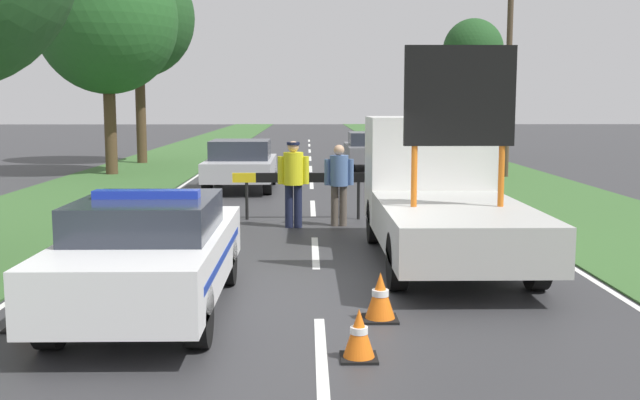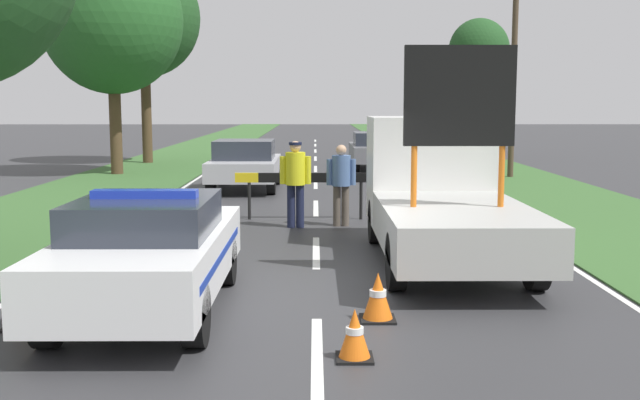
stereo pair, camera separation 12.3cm
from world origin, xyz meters
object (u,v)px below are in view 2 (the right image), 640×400
roadside_tree_near_left (144,18)px  traffic_cone_near_police (27,299)px  queued_car_sedan_silver (245,164)px  traffic_cone_near_truck (378,297)px  utility_pole (514,71)px  work_truck (440,192)px  queued_car_suv_grey (374,150)px  road_barrier (305,181)px  roadside_tree_near_right (112,20)px  roadside_tree_mid_right (479,52)px  traffic_cone_centre_front (355,334)px  police_officer (295,176)px  pedestrian_civilian (341,179)px  police_car (149,251)px

roadside_tree_near_left → traffic_cone_near_police: bearing=-80.8°
traffic_cone_near_police → queued_car_sedan_silver: 13.97m
traffic_cone_near_truck → utility_pole: 18.52m
work_truck → queued_car_suv_grey: bearing=-87.9°
traffic_cone_near_truck → queued_car_suv_grey: bearing=85.7°
road_barrier → queued_car_suv_grey: queued_car_suv_grey is taller
roadside_tree_near_right → utility_pole: 14.17m
roadside_tree_mid_right → roadside_tree_near_left: bearing=-166.2°
queued_car_sedan_silver → roadside_tree_mid_right: bearing=-126.1°
work_truck → roadside_tree_mid_right: bearing=-100.7°
traffic_cone_centre_front → traffic_cone_near_police: bearing=163.2°
police_officer → traffic_cone_centre_front: size_ratio=3.42×
traffic_cone_near_truck → queued_car_sedan_silver: 13.97m
roadside_tree_near_left → pedestrian_civilian: bearing=-64.9°
queued_car_sedan_silver → queued_car_suv_grey: bearing=-122.2°
police_car → pedestrian_civilian: bearing=71.9°
police_car → roadside_tree_near_left: 24.25m
traffic_cone_near_police → traffic_cone_centre_front: (3.75, -1.13, -0.07)m
pedestrian_civilian → queued_car_sedan_silver: 7.25m
traffic_cone_near_police → utility_pole: size_ratio=0.10×
police_officer → roadside_tree_mid_right: size_ratio=0.28×
road_barrier → traffic_cone_near_police: 8.68m
police_officer → pedestrian_civilian: size_ratio=1.05×
queued_car_sedan_silver → traffic_cone_centre_front: bearing=99.4°
road_barrier → pedestrian_civilian: 1.20m
traffic_cone_centre_front → roadside_tree_near_left: roadside_tree_near_left is taller
queued_car_suv_grey → traffic_cone_near_police: bearing=74.8°
traffic_cone_centre_front → queued_car_suv_grey: queued_car_suv_grey is taller
traffic_cone_near_truck → traffic_cone_near_police: bearing=-176.6°
road_barrier → queued_car_suv_grey: size_ratio=0.68×
police_officer → traffic_cone_centre_front: 8.19m
police_car → queued_car_suv_grey: (4.39, 20.29, -0.01)m
pedestrian_civilian → roadside_tree_mid_right: 21.85m
traffic_cone_near_police → roadside_tree_near_left: size_ratio=0.08×
pedestrian_civilian → roadside_tree_mid_right: roadside_tree_mid_right is taller
queued_car_suv_grey → traffic_cone_near_truck: bearing=85.7°
work_truck → road_barrier: size_ratio=1.78×
traffic_cone_centre_front → queued_car_suv_grey: size_ratio=0.12×
queued_car_suv_grey → roadside_tree_near_right: size_ratio=0.56×
roadside_tree_near_left → traffic_cone_near_truck: bearing=-71.3°
police_officer → roadside_tree_near_left: bearing=-38.7°
roadside_tree_mid_right → queued_car_sedan_silver: bearing=-126.1°
traffic_cone_centre_front → road_barrier: bearing=93.9°
road_barrier → roadside_tree_near_right: roadside_tree_near_right is taller
utility_pole → police_car: bearing=-117.9°
traffic_cone_near_truck → utility_pole: size_ratio=0.08×
roadside_tree_near_right → work_truck: bearing=-57.6°
traffic_cone_near_truck → pedestrian_civilian: bearing=91.7°
traffic_cone_centre_front → roadside_tree_mid_right: (7.36, 28.54, 4.71)m
queued_car_suv_grey → police_car: bearing=77.8°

